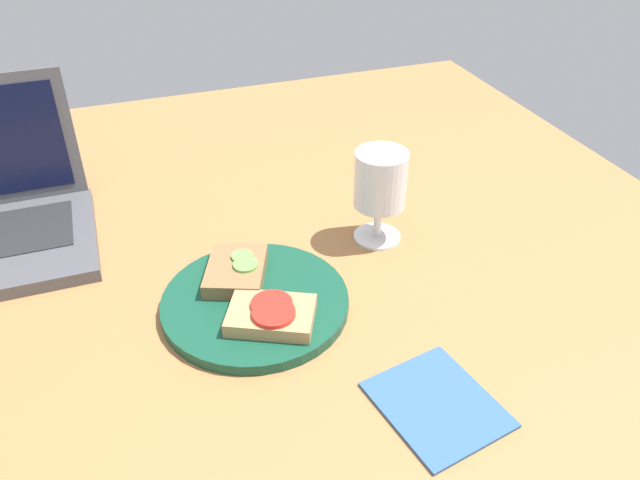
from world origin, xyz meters
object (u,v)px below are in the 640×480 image
Objects in this scene: napkin at (437,404)px; wine_glass at (380,184)px; plate at (254,303)px; sandwich_with_tomato at (271,314)px; sandwich_with_cucumber at (236,270)px.

wine_glass is at bearing 77.63° from napkin.
wine_glass reaches higher than plate.
sandwich_with_tomato is 21.76cm from napkin.
sandwich_with_tomato reaches higher than napkin.
plate is at bearing 123.05° from napkin.
sandwich_with_cucumber is 0.89× the size of napkin.
sandwich_with_cucumber reaches higher than plate.
sandwich_with_cucumber reaches higher than napkin.
sandwich_with_tomato is at bearing -145.22° from wine_glass.
wine_glass reaches higher than napkin.
napkin is (-6.80, -31.01, -8.97)cm from wine_glass.
sandwich_with_cucumber is at bearing 119.54° from napkin.
sandwich_with_cucumber is 23.36cm from wine_glass.
sandwich_with_tomato is 25.32cm from wine_glass.
wine_glass is (21.10, 9.03, 8.41)cm from plate.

